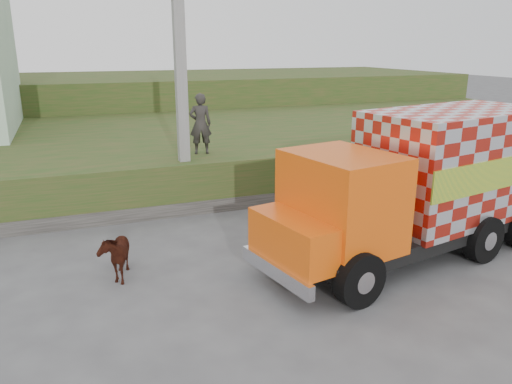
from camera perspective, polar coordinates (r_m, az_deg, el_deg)
name	(u,v)px	position (r m, az deg, el deg)	size (l,w,h in m)	color
ground	(276,264)	(11.40, 2.33, -8.26)	(120.00, 120.00, 0.00)	#474749
embankment	(179,149)	(20.34, -8.76, 4.88)	(40.00, 12.00, 1.50)	#234918
embankment_far	(137,100)	(31.94, -13.50, 10.14)	(40.00, 12.00, 3.00)	#234918
retaining_strip	(155,211)	(14.60, -11.46, -2.10)	(16.00, 0.50, 0.40)	#595651
utility_pole	(181,71)	(14.46, -8.62, 13.55)	(1.20, 0.30, 8.00)	gray
cargo_truck	(424,183)	(12.11, 18.69, 0.99)	(7.78, 3.84, 3.33)	black
cow	(115,254)	(11.02, -15.82, -6.78)	(0.57, 1.26, 1.06)	black
pedestrian	(200,124)	(15.58, -6.37, 7.75)	(0.68, 0.45, 1.87)	#2F2C2A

